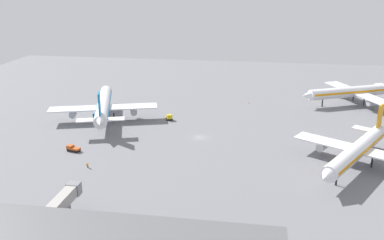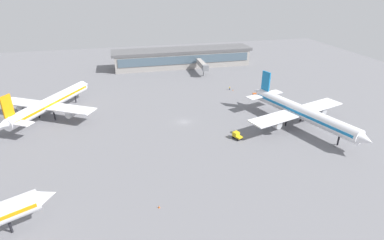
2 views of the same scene
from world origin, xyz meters
name	(u,v)px [view 1 (image 1 of 2)]	position (x,y,z in m)	size (l,w,h in m)	color
ground	(200,137)	(0.00, 0.00, 0.00)	(288.00, 288.00, 0.00)	slate
airplane_at_gate	(358,150)	(49.07, -17.25, 5.49)	(37.40, 44.63, 15.10)	white
airplane_taxiing	(104,105)	(-40.16, 13.86, 5.77)	(41.76, 50.96, 15.87)	white
airplane_distant	(354,92)	(61.34, 51.69, 5.61)	(47.58, 39.49, 15.44)	white
baggage_tug	(169,117)	(-14.62, 17.10, 1.16)	(3.24, 3.70, 2.30)	black
pushback_tractor	(73,148)	(-38.95, -18.76, 0.97)	(4.75, 3.17, 1.90)	black
ground_crew_worker	(88,165)	(-29.34, -30.09, 0.85)	(0.51, 0.53, 1.67)	#1E2338
jet_bridge	(60,204)	(-23.63, -59.57, 5.13)	(3.29, 17.66, 6.74)	#9E9993
safety_cone_near_gate	(249,103)	(15.72, 45.01, 0.30)	(0.44, 0.44, 0.60)	#EA590C
safety_cone_mid_apron	(87,164)	(-30.40, -28.50, 0.30)	(0.44, 0.44, 0.60)	#EA590C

